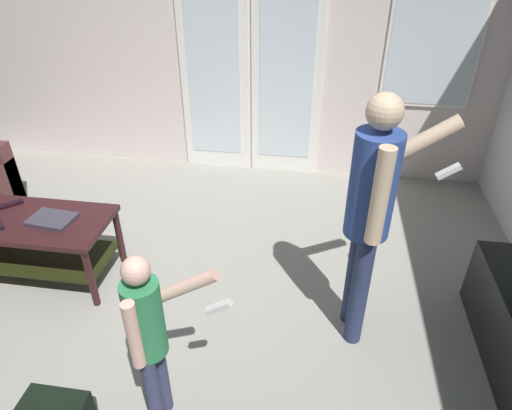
{
  "coord_description": "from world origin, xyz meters",
  "views": [
    {
      "loc": [
        1.05,
        -2.08,
        2.3
      ],
      "look_at": [
        0.74,
        -0.02,
        0.98
      ],
      "focal_mm": 31.38,
      "sensor_mm": 36.0,
      "label": 1
    }
  ],
  "objects": [
    {
      "name": "coffee_table",
      "position": [
        -0.93,
        0.27,
        0.37
      ],
      "size": [
        1.1,
        0.55,
        0.51
      ],
      "color": "#321618",
      "rests_on": "ground_plane"
    },
    {
      "name": "tv_remote_black",
      "position": [
        -1.17,
        0.41,
        0.53
      ],
      "size": [
        0.16,
        0.16,
        0.02
      ],
      "primitive_type": "cube",
      "rotation": [
        0.0,
        0.0,
        0.78
      ],
      "color": "black",
      "rests_on": "coffee_table"
    },
    {
      "name": "person_adult",
      "position": [
        1.37,
        0.08,
        0.97
      ],
      "size": [
        0.63,
        0.49,
        1.61
      ],
      "color": "navy",
      "rests_on": "ground_plane"
    },
    {
      "name": "person_child",
      "position": [
        0.34,
        -0.72,
        0.67
      ],
      "size": [
        0.48,
        0.3,
        1.11
      ],
      "color": "#363B5B",
      "rests_on": "ground_plane"
    },
    {
      "name": "laptop_closed",
      "position": [
        -0.76,
        0.27,
        0.53
      ],
      "size": [
        0.33,
        0.25,
        0.03
      ],
      "primitive_type": "cube",
      "rotation": [
        0.0,
        0.0,
        -0.11
      ],
      "color": "#383340",
      "rests_on": "coffee_table"
    },
    {
      "name": "wall_back_with_doors",
      "position": [
        0.1,
        2.29,
        1.27
      ],
      "size": [
        5.56,
        0.09,
        2.58
      ],
      "color": "silver",
      "rests_on": "ground_plane"
    },
    {
      "name": "ground_plane",
      "position": [
        0.0,
        0.0,
        -0.01
      ],
      "size": [
        5.56,
        4.65,
        0.02
      ],
      "primitive_type": "cube",
      "color": "gray"
    }
  ]
}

